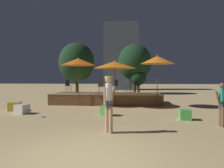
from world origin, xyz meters
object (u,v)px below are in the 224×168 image
background_tree_1 (77,62)px  cube_seat_3 (106,110)px  person_1 (109,100)px  patio_umbrella_2 (157,60)px  bistro_chair_0 (130,85)px  cube_seat_2 (185,115)px  bistro_chair_3 (68,84)px  background_tree_2 (138,77)px  person_0 (222,103)px  bistro_chair_1 (101,85)px  bistro_chair_2 (115,85)px  frisbee_disc (43,117)px  background_tree_0 (135,62)px  cube_seat_0 (22,109)px  cube_seat_1 (15,106)px  patio_umbrella_0 (78,62)px  patio_umbrella_1 (115,65)px

background_tree_1 → cube_seat_3: bearing=-69.1°
person_1 → patio_umbrella_2: bearing=-71.0°
bistro_chair_0 → cube_seat_2: bearing=42.7°
cube_seat_2 → bistro_chair_3: bearing=139.6°
cube_seat_2 → background_tree_2: background_tree_2 is taller
person_0 → bistro_chair_1: size_ratio=1.81×
bistro_chair_2 → frisbee_disc: bistro_chair_2 is taller
person_1 → background_tree_0: background_tree_0 is taller
cube_seat_0 → background_tree_1: background_tree_1 is taller
bistro_chair_0 → cube_seat_1: bearing=-41.8°
cube_seat_0 → frisbee_disc: 1.72m
cube_seat_1 → frisbee_disc: (2.33, -1.72, -0.22)m
background_tree_1 → background_tree_2: background_tree_1 is taller
background_tree_2 → cube_seat_0: bearing=-114.2°
background_tree_0 → cube_seat_3: bearing=-95.8°
cube_seat_2 → cube_seat_1: bearing=168.6°
patio_umbrella_2 → bistro_chair_1: (-3.62, 0.72, -1.59)m
patio_umbrella_0 → patio_umbrella_1: 2.33m
bistro_chair_2 → background_tree_0: bearing=-147.2°
cube_seat_0 → background_tree_0: (5.81, 14.63, 3.37)m
person_0 → bistro_chair_1: 8.13m
frisbee_disc → background_tree_1: 13.29m
patio_umbrella_1 → cube_seat_0: 5.99m
person_1 → cube_seat_2: bearing=-102.2°
cube_seat_3 → frisbee_disc: cube_seat_3 is taller
patio_umbrella_2 → cube_seat_3: size_ratio=5.66×
bistro_chair_2 → patio_umbrella_2: bearing=98.4°
cube_seat_3 → bistro_chair_3: 6.31m
patio_umbrella_0 → cube_seat_0: (-2.12, -3.16, -2.60)m
patio_umbrella_2 → bistro_chair_1: bearing=168.8°
cube_seat_0 → bistro_chair_3: (0.86, 5.04, 1.10)m
cube_seat_1 → patio_umbrella_0: bearing=37.7°
person_1 → bistro_chair_3: person_1 is taller
bistro_chair_1 → bistro_chair_3: same height
cube_seat_1 → background_tree_2: (7.07, 12.96, 1.62)m
bistro_chair_2 → patio_umbrella_1: bearing=44.9°
patio_umbrella_2 → cube_seat_1: 8.72m
cube_seat_3 → frisbee_disc: size_ratio=2.54×
cube_seat_1 → bistro_chair_0: bistro_chair_0 is taller
person_1 → bistro_chair_1: size_ratio=2.09×
person_0 → background_tree_2: size_ratio=0.58×
cube_seat_1 → background_tree_0: size_ratio=0.12×
cube_seat_2 → background_tree_1: (-8.09, 12.77, 3.22)m
person_0 → cube_seat_3: bearing=-124.5°
cube_seat_3 → bistro_chair_0: bearing=77.1°
person_1 → background_tree_1: 16.26m
cube_seat_1 → bistro_chair_1: bearing=35.4°
background_tree_0 → background_tree_1: bearing=-155.5°
bistro_chair_3 → background_tree_1: bearing=51.5°
patio_umbrella_0 → person_1: (2.68, -6.57, -1.74)m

